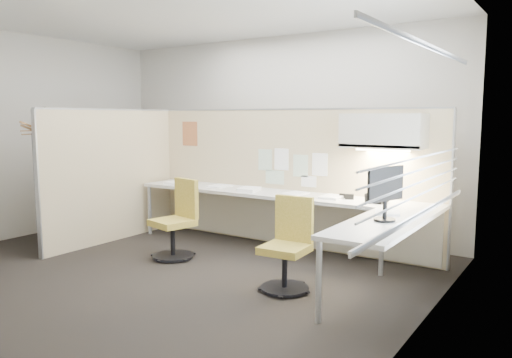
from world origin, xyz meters
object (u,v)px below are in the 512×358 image
Objects in this scene: phone at (376,198)px; monitor at (385,190)px; desk at (293,207)px; chair_left at (177,222)px; chair_right at (288,247)px.

monitor is at bearing -57.22° from phone.
desk is 4.35× the size of chair_left.
chair_right is 1.29m from phone.
chair_left is 2.32m from phone.
desk is 0.99m from phone.
chair_left is 1.88× the size of monitor.
monitor is 2.10× the size of phone.
chair_right is at bearing 5.00° from chair_left.
desk is at bearing -163.49° from phone.
phone is at bearing 36.60° from chair_left.
phone is (-0.41, 0.90, -0.23)m from monitor.
chair_left is at bearing 109.33° from monitor.
phone reaches higher than desk.
chair_right is at bearing -103.07° from phone.
chair_right is at bearing -63.34° from desk.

